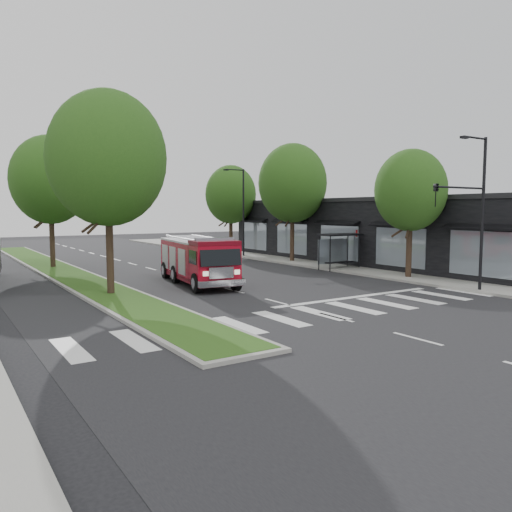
{
  "coord_description": "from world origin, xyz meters",
  "views": [
    {
      "loc": [
        -13.44,
        -18.71,
        4.28
      ],
      "look_at": [
        1.38,
        3.96,
        1.8
      ],
      "focal_mm": 35.0,
      "sensor_mm": 36.0,
      "label": 1
    }
  ],
  "objects": [
    {
      "name": "ground",
      "position": [
        0.0,
        0.0,
        0.0
      ],
      "size": [
        140.0,
        140.0,
        0.0
      ],
      "primitive_type": "plane",
      "color": "black",
      "rests_on": "ground"
    },
    {
      "name": "sidewalk_right",
      "position": [
        12.5,
        10.0,
        0.07
      ],
      "size": [
        5.0,
        80.0,
        0.15
      ],
      "primitive_type": "cube",
      "color": "gray",
      "rests_on": "ground"
    },
    {
      "name": "median",
      "position": [
        -6.0,
        18.0,
        0.08
      ],
      "size": [
        3.0,
        50.0,
        0.15
      ],
      "color": "gray",
      "rests_on": "ground"
    },
    {
      "name": "storefront_row",
      "position": [
        17.0,
        10.0,
        2.5
      ],
      "size": [
        8.0,
        30.0,
        5.0
      ],
      "primitive_type": "cube",
      "color": "black",
      "rests_on": "ground"
    },
    {
      "name": "bus_shelter",
      "position": [
        11.2,
        8.15,
        2.04
      ],
      "size": [
        3.2,
        1.6,
        2.61
      ],
      "color": "black",
      "rests_on": "ground"
    },
    {
      "name": "tree_right_near",
      "position": [
        11.5,
        2.0,
        5.51
      ],
      "size": [
        4.4,
        4.4,
        8.05
      ],
      "color": "black",
      "rests_on": "ground"
    },
    {
      "name": "tree_right_mid",
      "position": [
        11.5,
        14.0,
        6.49
      ],
      "size": [
        5.6,
        5.6,
        9.72
      ],
      "color": "black",
      "rests_on": "ground"
    },
    {
      "name": "tree_right_far",
      "position": [
        11.5,
        24.0,
        5.84
      ],
      "size": [
        5.0,
        5.0,
        8.73
      ],
      "color": "black",
      "rests_on": "ground"
    },
    {
      "name": "tree_median_near",
      "position": [
        -6.0,
        6.0,
        6.81
      ],
      "size": [
        5.8,
        5.8,
        10.16
      ],
      "color": "black",
      "rests_on": "ground"
    },
    {
      "name": "tree_median_far",
      "position": [
        -6.0,
        20.0,
        6.49
      ],
      "size": [
        5.6,
        5.6,
        9.72
      ],
      "color": "black",
      "rests_on": "ground"
    },
    {
      "name": "streetlight_right_near",
      "position": [
        9.61,
        -3.5,
        4.67
      ],
      "size": [
        4.08,
        0.22,
        8.0
      ],
      "color": "black",
      "rests_on": "ground"
    },
    {
      "name": "streetlight_right_far",
      "position": [
        10.35,
        20.0,
        4.48
      ],
      "size": [
        2.11,
        0.2,
        8.0
      ],
      "color": "black",
      "rests_on": "ground"
    },
    {
      "name": "fire_engine",
      "position": [
        -0.49,
        7.32,
        1.37
      ],
      "size": [
        3.63,
        8.51,
        2.86
      ],
      "rotation": [
        0.0,
        0.0,
        -0.15
      ],
      "color": "#5E050F",
      "rests_on": "ground"
    }
  ]
}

